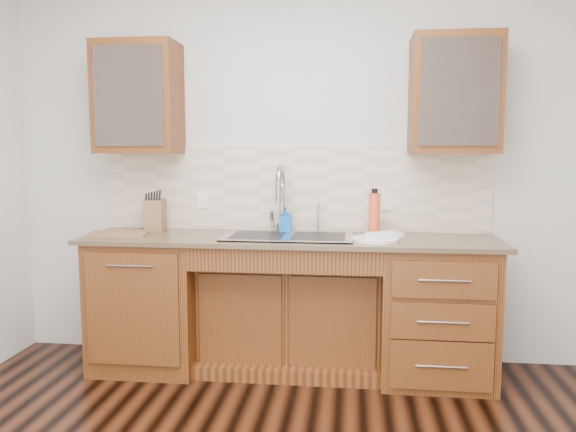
# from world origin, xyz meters

# --- Properties ---
(wall_back) EXTENTS (4.00, 0.10, 2.70)m
(wall_back) POSITION_xyz_m (0.00, 1.80, 1.35)
(wall_back) COLOR silver
(wall_back) RESTS_ON ground
(base_cabinet_left) EXTENTS (0.70, 0.62, 0.88)m
(base_cabinet_left) POSITION_xyz_m (-0.95, 1.44, 0.44)
(base_cabinet_left) COLOR #593014
(base_cabinet_left) RESTS_ON ground
(base_cabinet_center) EXTENTS (1.20, 0.44, 0.70)m
(base_cabinet_center) POSITION_xyz_m (0.00, 1.53, 0.35)
(base_cabinet_center) COLOR #593014
(base_cabinet_center) RESTS_ON ground
(base_cabinet_right) EXTENTS (0.70, 0.62, 0.88)m
(base_cabinet_right) POSITION_xyz_m (0.95, 1.44, 0.44)
(base_cabinet_right) COLOR #593014
(base_cabinet_right) RESTS_ON ground
(countertop) EXTENTS (2.70, 0.65, 0.03)m
(countertop) POSITION_xyz_m (0.00, 1.43, 0.90)
(countertop) COLOR #84705B
(countertop) RESTS_ON base_cabinet_left
(backsplash) EXTENTS (2.70, 0.02, 0.59)m
(backsplash) POSITION_xyz_m (0.00, 1.74, 1.21)
(backsplash) COLOR beige
(backsplash) RESTS_ON wall_back
(sink) EXTENTS (0.84, 0.46, 0.19)m
(sink) POSITION_xyz_m (0.00, 1.41, 0.83)
(sink) COLOR #9E9EA5
(sink) RESTS_ON countertop
(faucet) EXTENTS (0.04, 0.04, 0.40)m
(faucet) POSITION_xyz_m (-0.07, 1.64, 1.11)
(faucet) COLOR #999993
(faucet) RESTS_ON countertop
(filter_tap) EXTENTS (0.02, 0.02, 0.24)m
(filter_tap) POSITION_xyz_m (0.18, 1.65, 1.03)
(filter_tap) COLOR #999993
(filter_tap) RESTS_ON countertop
(upper_cabinet_left) EXTENTS (0.55, 0.34, 0.75)m
(upper_cabinet_left) POSITION_xyz_m (-1.05, 1.58, 1.83)
(upper_cabinet_left) COLOR #593014
(upper_cabinet_left) RESTS_ON wall_back
(upper_cabinet_right) EXTENTS (0.55, 0.34, 0.75)m
(upper_cabinet_right) POSITION_xyz_m (1.05, 1.58, 1.83)
(upper_cabinet_right) COLOR #593014
(upper_cabinet_right) RESTS_ON wall_back
(outlet_left) EXTENTS (0.08, 0.01, 0.12)m
(outlet_left) POSITION_xyz_m (-0.65, 1.73, 1.12)
(outlet_left) COLOR white
(outlet_left) RESTS_ON backsplash
(outlet_right) EXTENTS (0.08, 0.01, 0.12)m
(outlet_right) POSITION_xyz_m (0.65, 1.73, 1.12)
(outlet_right) COLOR white
(outlet_right) RESTS_ON backsplash
(soap_bottle) EXTENTS (0.08, 0.08, 0.18)m
(soap_bottle) POSITION_xyz_m (-0.04, 1.60, 1.00)
(soap_bottle) COLOR blue
(soap_bottle) RESTS_ON countertop
(water_bottle) EXTENTS (0.09, 0.09, 0.28)m
(water_bottle) POSITION_xyz_m (0.56, 1.58, 1.05)
(water_bottle) COLOR #EE4929
(water_bottle) RESTS_ON countertop
(plate) EXTENTS (0.37, 0.37, 0.02)m
(plate) POSITION_xyz_m (0.55, 1.34, 0.92)
(plate) COLOR white
(plate) RESTS_ON countertop
(dish_towel) EXTENTS (0.24, 0.23, 0.03)m
(dish_towel) POSITION_xyz_m (0.62, 1.37, 0.94)
(dish_towel) COLOR white
(dish_towel) RESTS_ON plate
(knife_block) EXTENTS (0.15, 0.21, 0.22)m
(knife_block) POSITION_xyz_m (-0.96, 1.60, 1.02)
(knife_block) COLOR olive
(knife_block) RESTS_ON countertop
(cutting_board) EXTENTS (0.42, 0.33, 0.02)m
(cutting_board) POSITION_xyz_m (-1.13, 1.36, 0.92)
(cutting_board) COLOR olive
(cutting_board) RESTS_ON countertop
(cup_left_a) EXTENTS (0.15, 0.15, 0.09)m
(cup_left_a) POSITION_xyz_m (-1.11, 1.58, 1.77)
(cup_left_a) COLOR white
(cup_left_a) RESTS_ON upper_cabinet_left
(cup_left_b) EXTENTS (0.10, 0.10, 0.09)m
(cup_left_b) POSITION_xyz_m (-0.98, 1.58, 1.77)
(cup_left_b) COLOR white
(cup_left_b) RESTS_ON upper_cabinet_left
(cup_right_a) EXTENTS (0.15, 0.15, 0.11)m
(cup_right_a) POSITION_xyz_m (0.99, 1.58, 1.78)
(cup_right_a) COLOR white
(cup_right_a) RESTS_ON upper_cabinet_right
(cup_right_b) EXTENTS (0.11, 0.11, 0.09)m
(cup_right_b) POSITION_xyz_m (1.14, 1.58, 1.77)
(cup_right_b) COLOR white
(cup_right_b) RESTS_ON upper_cabinet_right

